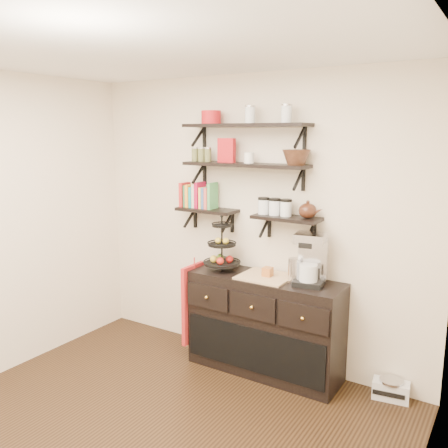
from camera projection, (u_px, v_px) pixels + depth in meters
The scene contains 21 objects.
ceiling at pixel (109, 40), 2.77m from camera, with size 3.50×3.50×0.02m, color white.
back_wall at pixel (251, 221), 4.48m from camera, with size 3.50×0.02×2.70m, color beige.
right_wall at pixel (405, 319), 2.11m from camera, with size 0.02×3.50×2.70m, color beige.
shelf_top at pixel (245, 126), 4.21m from camera, with size 1.20×0.27×0.23m.
shelf_mid at pixel (245, 165), 4.27m from camera, with size 1.20×0.27×0.23m.
shelf_low_left at pixel (207, 211), 4.59m from camera, with size 0.60×0.25×0.23m.
shelf_low_right at pixel (287, 219), 4.15m from camera, with size 0.60×0.25×0.23m.
cookbooks at pixel (200, 196), 4.61m from camera, with size 0.36×0.15×0.26m.
glass_canisters at pixel (275, 208), 4.19m from camera, with size 0.32×0.10×0.13m.
sideboard at pixel (265, 325), 4.31m from camera, with size 1.40×0.50×0.92m.
fruit_stand at pixel (222, 252), 4.43m from camera, with size 0.34×0.34×0.50m.
candle at pixel (268, 272), 4.20m from camera, with size 0.08×0.08×0.08m, color #A65C26.
coffee_maker at pixel (311, 260), 4.00m from camera, with size 0.27×0.27×0.45m.
thermal_carafe at pixel (294, 271), 4.04m from camera, with size 0.11×0.11×0.22m, color silver.
apron at pixel (193, 303), 4.59m from camera, with size 0.04×0.33×0.77m, color #B32913.
radio at pixel (391, 389), 3.91m from camera, with size 0.31×0.22×0.17m.
recipe_box at pixel (227, 150), 4.34m from camera, with size 0.16×0.06×0.22m, color #AA1319.
walnut_bowl at pixel (296, 157), 3.99m from camera, with size 0.24×0.24×0.13m, color black, non-canonical shape.
ramekins at pixel (249, 158), 4.23m from camera, with size 0.09×0.09×0.10m, color white.
teapot at pixel (308, 209), 4.03m from camera, with size 0.21×0.16×0.16m, color #391C11, non-canonical shape.
red_pot at pixel (211, 117), 4.38m from camera, with size 0.18×0.18×0.12m, color #AA1319.
Camera 1 is at (2.12, -2.12, 2.17)m, focal length 38.00 mm.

